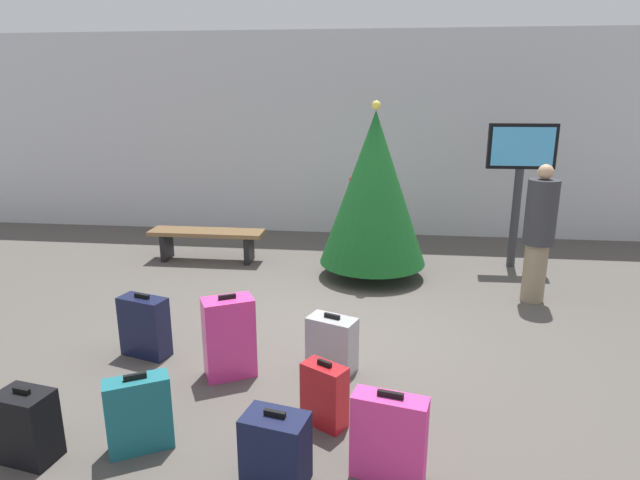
{
  "coord_description": "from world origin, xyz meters",
  "views": [
    {
      "loc": [
        0.59,
        -5.51,
        2.57
      ],
      "look_at": [
        -0.1,
        0.38,
        0.9
      ],
      "focal_mm": 30.37,
      "sensor_mm": 36.0,
      "label": 1
    }
  ],
  "objects_px": {
    "holiday_tree": "(374,189)",
    "suitcase_3": "(389,437)",
    "suitcase_6": "(145,327)",
    "suitcase_2": "(229,337)",
    "suitcase_1": "(332,344)",
    "suitcase_0": "(28,426)",
    "suitcase_7": "(324,395)",
    "suitcase_5": "(276,449)",
    "waiting_bench": "(207,238)",
    "flight_info_kiosk": "(520,167)",
    "suitcase_4": "(139,414)",
    "traveller_0": "(539,231)"
  },
  "relations": [
    {
      "from": "holiday_tree",
      "to": "suitcase_4",
      "type": "relative_size",
      "value": 3.95
    },
    {
      "from": "holiday_tree",
      "to": "suitcase_3",
      "type": "height_order",
      "value": "holiday_tree"
    },
    {
      "from": "suitcase_4",
      "to": "suitcase_3",
      "type": "bearing_deg",
      "value": -2.93
    },
    {
      "from": "waiting_bench",
      "to": "suitcase_6",
      "type": "relative_size",
      "value": 2.69
    },
    {
      "from": "flight_info_kiosk",
      "to": "waiting_bench",
      "type": "height_order",
      "value": "flight_info_kiosk"
    },
    {
      "from": "flight_info_kiosk",
      "to": "suitcase_5",
      "type": "height_order",
      "value": "flight_info_kiosk"
    },
    {
      "from": "suitcase_5",
      "to": "suitcase_6",
      "type": "xyz_separation_m",
      "value": [
        -1.64,
        1.63,
        0.05
      ]
    },
    {
      "from": "holiday_tree",
      "to": "suitcase_6",
      "type": "distance_m",
      "value": 3.53
    },
    {
      "from": "holiday_tree",
      "to": "suitcase_5",
      "type": "bearing_deg",
      "value": -97.17
    },
    {
      "from": "suitcase_3",
      "to": "suitcase_7",
      "type": "bearing_deg",
      "value": 131.99
    },
    {
      "from": "suitcase_4",
      "to": "holiday_tree",
      "type": "bearing_deg",
      "value": 68.42
    },
    {
      "from": "waiting_bench",
      "to": "suitcase_5",
      "type": "distance_m",
      "value": 5.09
    },
    {
      "from": "holiday_tree",
      "to": "suitcase_5",
      "type": "height_order",
      "value": "holiday_tree"
    },
    {
      "from": "suitcase_0",
      "to": "suitcase_6",
      "type": "distance_m",
      "value": 1.61
    },
    {
      "from": "flight_info_kiosk",
      "to": "traveller_0",
      "type": "xyz_separation_m",
      "value": [
        -0.04,
        -1.38,
        -0.59
      ]
    },
    {
      "from": "suitcase_0",
      "to": "suitcase_7",
      "type": "height_order",
      "value": "suitcase_0"
    },
    {
      "from": "traveller_0",
      "to": "suitcase_6",
      "type": "bearing_deg",
      "value": -155.11
    },
    {
      "from": "suitcase_0",
      "to": "suitcase_7",
      "type": "xyz_separation_m",
      "value": [
        2.04,
        0.66,
        -0.01
      ]
    },
    {
      "from": "holiday_tree",
      "to": "traveller_0",
      "type": "bearing_deg",
      "value": -18.42
    },
    {
      "from": "flight_info_kiosk",
      "to": "suitcase_5",
      "type": "distance_m",
      "value": 5.72
    },
    {
      "from": "waiting_bench",
      "to": "suitcase_5",
      "type": "relative_size",
      "value": 3.21
    },
    {
      "from": "suitcase_2",
      "to": "suitcase_7",
      "type": "height_order",
      "value": "suitcase_2"
    },
    {
      "from": "flight_info_kiosk",
      "to": "suitcase_6",
      "type": "xyz_separation_m",
      "value": [
        -4.23,
        -3.32,
        -1.18
      ]
    },
    {
      "from": "waiting_bench",
      "to": "suitcase_2",
      "type": "height_order",
      "value": "suitcase_2"
    },
    {
      "from": "waiting_bench",
      "to": "traveller_0",
      "type": "relative_size",
      "value": 1.02
    },
    {
      "from": "holiday_tree",
      "to": "suitcase_6",
      "type": "bearing_deg",
      "value": -129.68
    },
    {
      "from": "flight_info_kiosk",
      "to": "traveller_0",
      "type": "bearing_deg",
      "value": -91.55
    },
    {
      "from": "suitcase_2",
      "to": "flight_info_kiosk",
      "type": "bearing_deg",
      "value": 47.67
    },
    {
      "from": "holiday_tree",
      "to": "suitcase_3",
      "type": "relative_size",
      "value": 3.69
    },
    {
      "from": "holiday_tree",
      "to": "suitcase_7",
      "type": "distance_m",
      "value": 3.71
    },
    {
      "from": "suitcase_6",
      "to": "suitcase_7",
      "type": "xyz_separation_m",
      "value": [
        1.89,
        -0.94,
        -0.05
      ]
    },
    {
      "from": "suitcase_5",
      "to": "suitcase_7",
      "type": "relative_size",
      "value": 0.98
    },
    {
      "from": "traveller_0",
      "to": "suitcase_3",
      "type": "height_order",
      "value": "traveller_0"
    },
    {
      "from": "suitcase_2",
      "to": "suitcase_3",
      "type": "distance_m",
      "value": 1.88
    },
    {
      "from": "flight_info_kiosk",
      "to": "suitcase_5",
      "type": "relative_size",
      "value": 3.86
    },
    {
      "from": "suitcase_2",
      "to": "suitcase_4",
      "type": "distance_m",
      "value": 1.18
    },
    {
      "from": "suitcase_6",
      "to": "traveller_0",
      "type": "bearing_deg",
      "value": 24.89
    },
    {
      "from": "suitcase_1",
      "to": "suitcase_6",
      "type": "xyz_separation_m",
      "value": [
        -1.86,
        0.08,
        0.04
      ]
    },
    {
      "from": "suitcase_5",
      "to": "waiting_bench",
      "type": "bearing_deg",
      "value": 113.1
    },
    {
      "from": "suitcase_5",
      "to": "suitcase_6",
      "type": "distance_m",
      "value": 2.31
    },
    {
      "from": "waiting_bench",
      "to": "suitcase_5",
      "type": "xyz_separation_m",
      "value": [
        2.0,
        -4.68,
        -0.12
      ]
    },
    {
      "from": "suitcase_4",
      "to": "suitcase_6",
      "type": "distance_m",
      "value": 1.52
    },
    {
      "from": "suitcase_1",
      "to": "suitcase_7",
      "type": "bearing_deg",
      "value": -88.36
    },
    {
      "from": "suitcase_3",
      "to": "suitcase_6",
      "type": "height_order",
      "value": "suitcase_3"
    },
    {
      "from": "suitcase_3",
      "to": "suitcase_1",
      "type": "bearing_deg",
      "value": 110.13
    },
    {
      "from": "suitcase_3",
      "to": "suitcase_2",
      "type": "bearing_deg",
      "value": 140.04
    },
    {
      "from": "suitcase_1",
      "to": "suitcase_7",
      "type": "distance_m",
      "value": 0.87
    },
    {
      "from": "holiday_tree",
      "to": "suitcase_6",
      "type": "relative_size",
      "value": 3.74
    },
    {
      "from": "suitcase_6",
      "to": "suitcase_7",
      "type": "bearing_deg",
      "value": -26.58
    },
    {
      "from": "traveller_0",
      "to": "suitcase_5",
      "type": "bearing_deg",
      "value": -125.53
    }
  ]
}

